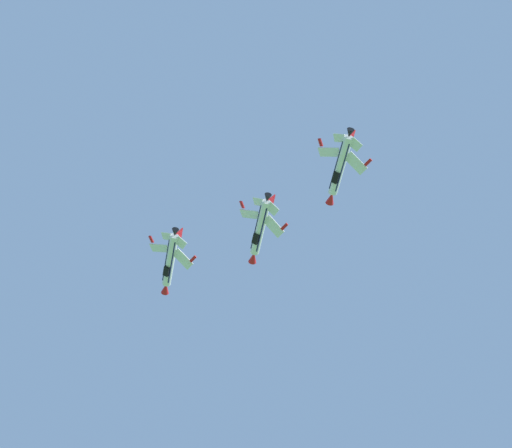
% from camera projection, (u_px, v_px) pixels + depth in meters
% --- Properties ---
extents(fighter_jet_lead, '(9.70, 15.96, 5.23)m').
position_uv_depth(fighter_jet_lead, '(170.00, 261.00, 168.03)').
color(fighter_jet_lead, white).
extents(fighter_jet_left_wing, '(9.24, 15.96, 5.51)m').
position_uv_depth(fighter_jet_left_wing, '(260.00, 229.00, 162.44)').
color(fighter_jet_left_wing, white).
extents(fighter_jet_right_wing, '(9.63, 15.96, 5.28)m').
position_uv_depth(fighter_jet_right_wing, '(340.00, 167.00, 155.83)').
color(fighter_jet_right_wing, white).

